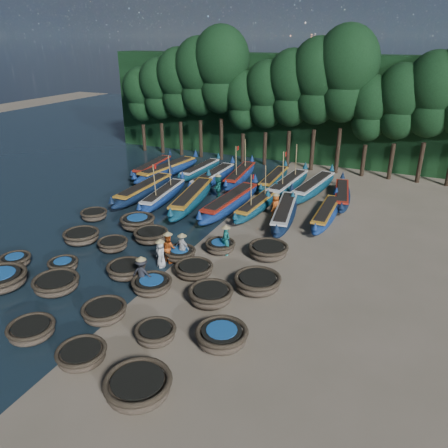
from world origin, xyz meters
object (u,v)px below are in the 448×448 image
at_px(long_boat_10, 168,170).
at_px(coracle_19, 257,282).
at_px(long_boat_12, 213,177).
at_px(long_boat_13, 240,175).
at_px(coracle_7, 104,312).
at_px(coracle_8, 156,333).
at_px(long_boat_16, 314,187).
at_px(fisherman_2, 168,247).
at_px(coracle_13, 152,285).
at_px(fisherman_3, 142,272).
at_px(long_boat_4, 192,198).
at_px(fisherman_0, 161,253).
at_px(long_boat_3, 163,195).
at_px(fisherman_4, 182,246).
at_px(long_boat_14, 274,179).
at_px(coracle_15, 81,236).
at_px(coracle_17, 180,254).
at_px(coracle_5, 1,279).
at_px(long_boat_11, 200,170).
at_px(coracle_16, 113,244).
at_px(coracle_22, 151,235).
at_px(fisherman_1, 226,239).
at_px(coracle_2, 31,330).
at_px(long_boat_17, 342,195).
at_px(fisherman_6, 276,205).
at_px(long_boat_8, 326,214).
at_px(coracle_18, 194,269).
at_px(coracle_10, 15,261).
at_px(coracle_24, 268,250).
at_px(coracle_20, 94,215).
at_px(long_boat_5, 230,202).
at_px(coracle_14, 211,295).
at_px(coracle_11, 63,265).
at_px(coracle_4, 138,386).
at_px(long_boat_6, 258,205).
at_px(long_boat_7, 285,213).
at_px(fisherman_5, 218,186).
at_px(coracle_21, 138,222).
at_px(long_boat_9, 153,167).
at_px(coracle_6, 56,284).
at_px(long_boat_2, 145,190).
at_px(coracle_23, 220,246).

bearing_deg(long_boat_10, coracle_19, -38.33).
relative_size(long_boat_12, long_boat_13, 1.03).
distance_m(coracle_7, coracle_8, 2.90).
distance_m(long_boat_16, fisherman_2, 15.16).
height_order(coracle_13, fisherman_3, fisherman_3).
height_order(long_boat_4, fisherman_3, fisherman_3).
bearing_deg(fisherman_0, long_boat_3, 154.47).
height_order(long_boat_12, fisherman_4, fisherman_4).
bearing_deg(long_boat_14, coracle_15, -116.05).
bearing_deg(coracle_17, coracle_5, -136.50).
distance_m(long_boat_11, long_boat_12, 2.67).
bearing_deg(fisherman_4, coracle_16, 20.85).
bearing_deg(coracle_22, coracle_19, -18.26).
bearing_deg(long_boat_4, fisherman_1, -58.22).
xyz_separation_m(coracle_16, long_boat_11, (-2.18, 15.47, 0.11)).
xyz_separation_m(coracle_2, coracle_15, (-4.32, 8.01, 0.04)).
relative_size(long_boat_17, fisherman_6, 3.85).
distance_m(coracle_13, long_boat_14, 18.36).
xyz_separation_m(coracle_8, long_boat_8, (3.61, 15.62, 0.10)).
bearing_deg(fisherman_3, long_boat_8, -122.41).
bearing_deg(coracle_7, coracle_18, 70.10).
distance_m(coracle_19, fisherman_1, 4.20).
bearing_deg(coracle_10, coracle_24, 28.76).
height_order(coracle_20, long_boat_5, long_boat_5).
relative_size(coracle_14, fisherman_2, 1.23).
bearing_deg(long_boat_16, coracle_11, -109.34).
xyz_separation_m(coracle_4, long_boat_12, (-7.92, 22.61, 0.10)).
distance_m(long_boat_6, long_boat_7, 2.32).
distance_m(coracle_5, fisherman_5, 16.97).
bearing_deg(coracle_21, coracle_8, -51.97).
bearing_deg(long_boat_13, long_boat_16, -10.46).
distance_m(coracle_14, coracle_21, 9.95).
distance_m(long_boat_11, fisherman_5, 6.11).
relative_size(long_boat_3, long_boat_6, 1.05).
xyz_separation_m(long_boat_7, long_boat_14, (-3.06, 7.00, -0.06)).
bearing_deg(long_boat_9, coracle_19, -48.17).
bearing_deg(long_boat_6, long_boat_10, 159.14).
relative_size(coracle_6, long_boat_17, 0.31).
xyz_separation_m(coracle_2, long_boat_10, (-6.60, 21.89, 0.22)).
bearing_deg(long_boat_11, coracle_24, -46.74).
bearing_deg(long_boat_2, coracle_19, -36.71).
relative_size(coracle_14, fisherman_4, 1.34).
height_order(coracle_6, coracle_18, coracle_6).
bearing_deg(coracle_24, long_boat_10, 139.96).
bearing_deg(coracle_6, coracle_23, 52.11).
bearing_deg(fisherman_5, coracle_4, -2.00).
xyz_separation_m(coracle_7, long_boat_12, (-3.97, 19.43, 0.16)).
xyz_separation_m(coracle_5, long_boat_2, (-1.04, 14.19, 0.09)).
height_order(coracle_11, coracle_15, coracle_15).
bearing_deg(coracle_7, coracle_8, -7.38).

